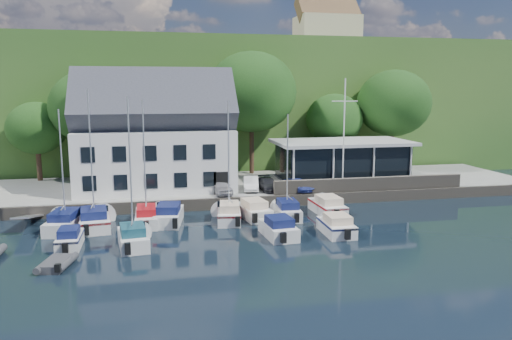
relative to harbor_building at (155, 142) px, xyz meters
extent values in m
plane|color=black|center=(7.00, -16.50, -5.35)|extent=(180.00, 180.00, 0.00)
cube|color=gray|center=(7.00, 1.00, -4.85)|extent=(60.00, 13.00, 1.00)
cube|color=#635B4F|center=(7.00, -5.50, -4.85)|extent=(60.00, 0.30, 1.00)
cube|color=#2B5720|center=(7.00, 45.50, 2.65)|extent=(160.00, 75.00, 16.00)
cube|color=#5B6A35|center=(15.00, 53.50, 10.80)|extent=(50.00, 30.00, 0.30)
cube|color=#635B4F|center=(19.00, -5.10, -3.75)|extent=(18.00, 0.50, 1.20)
imported|color=#B3B3B8|center=(5.48, -3.71, -3.72)|extent=(2.03, 3.87, 1.26)
imported|color=silver|center=(8.42, -2.69, -3.73)|extent=(1.94, 3.95, 1.25)
imported|color=#2C2C31|center=(9.91, -3.11, -3.79)|extent=(1.76, 3.93, 1.12)
imported|color=navy|center=(12.51, -3.80, -3.76)|extent=(2.37, 3.69, 1.18)
camera|label=1|loc=(-0.25, -46.59, 4.93)|focal=35.00mm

